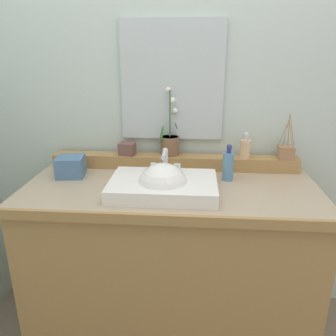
{
  "coord_description": "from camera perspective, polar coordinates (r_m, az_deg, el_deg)",
  "views": [
    {
      "loc": [
        0.1,
        -1.48,
        1.45
      ],
      "look_at": [
        -0.01,
        -0.03,
        0.95
      ],
      "focal_mm": 36.43,
      "sensor_mm": 36.0,
      "label": 1
    }
  ],
  "objects": [
    {
      "name": "tissue_box",
      "position": [
        1.77,
        -15.97,
        0.25
      ],
      "size": [
        0.15,
        0.15,
        0.1
      ],
      "primitive_type": "cube",
      "rotation": [
        0.0,
        0.0,
        0.13
      ],
      "color": "#486E94",
      "rests_on": "vanity_cabinet"
    },
    {
      "name": "lotion_bottle",
      "position": [
        1.67,
        10.03,
        0.41
      ],
      "size": [
        0.05,
        0.06,
        0.18
      ],
      "color": "#5384AA",
      "rests_on": "vanity_cabinet"
    },
    {
      "name": "wall_back",
      "position": [
        1.91,
        1.41,
        12.28
      ],
      "size": [
        2.88,
        0.2,
        2.44
      ],
      "primitive_type": "cube",
      "color": "silver",
      "rests_on": "ground"
    },
    {
      "name": "trinket_box",
      "position": [
        1.82,
        -6.85,
        3.2
      ],
      "size": [
        0.09,
        0.08,
        0.07
      ],
      "primitive_type": "cube",
      "rotation": [
        0.0,
        0.0,
        -0.16
      ],
      "color": "brown",
      "rests_on": "back_ledge"
    },
    {
      "name": "potted_plant",
      "position": [
        1.8,
        0.34,
        4.49
      ],
      "size": [
        0.11,
        0.11,
        0.35
      ],
      "color": "brown",
      "rests_on": "back_ledge"
    },
    {
      "name": "mirror",
      "position": [
        1.79,
        0.71,
        14.33
      ],
      "size": [
        0.53,
        0.02,
        0.6
      ],
      "primitive_type": "cube",
      "color": "silver"
    },
    {
      "name": "back_ledge",
      "position": [
        1.82,
        1.03,
        1.06
      ],
      "size": [
        1.3,
        0.1,
        0.07
      ],
      "primitive_type": "cube",
      "color": "#A57C47",
      "rests_on": "vanity_cabinet"
    },
    {
      "name": "vanity_cabinet",
      "position": [
        1.8,
        0.43,
        -15.49
      ],
      "size": [
        1.37,
        0.63,
        0.85
      ],
      "color": "#A57C47",
      "rests_on": "ground"
    },
    {
      "name": "soap_dispenser",
      "position": [
        1.79,
        12.82,
        3.26
      ],
      "size": [
        0.05,
        0.06,
        0.13
      ],
      "color": "#DFB285",
      "rests_on": "back_ledge"
    },
    {
      "name": "reed_diffuser",
      "position": [
        1.85,
        19.09,
        2.54
      ],
      "size": [
        0.08,
        0.09,
        0.23
      ],
      "color": "#9C6E4D",
      "rests_on": "back_ledge"
    },
    {
      "name": "floor",
      "position": [
        2.11,
        0.39,
        -26.17
      ],
      "size": [
        2.88,
        3.79,
        0.1
      ],
      "primitive_type": "cube",
      "color": "#756756",
      "rests_on": "ground"
    },
    {
      "name": "sink_basin",
      "position": [
        1.5,
        -0.83,
        -3.21
      ],
      "size": [
        0.47,
        0.32,
        0.26
      ],
      "color": "white",
      "rests_on": "vanity_cabinet"
    }
  ]
}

